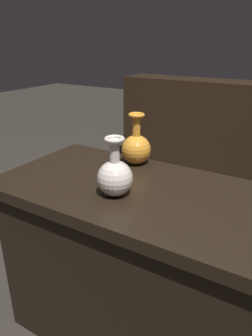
{
  "coord_description": "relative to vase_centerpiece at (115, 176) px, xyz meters",
  "views": [
    {
      "loc": [
        0.58,
        -1.03,
        1.37
      ],
      "look_at": [
        -0.02,
        -0.05,
        0.9
      ],
      "focal_mm": 33.62,
      "sensor_mm": 36.0,
      "label": 1
    }
  ],
  "objects": [
    {
      "name": "back_display_shelf",
      "position": [
        0.04,
        2.3,
        -0.39
      ],
      "size": [
        2.6,
        0.4,
        0.99
      ],
      "color": "black",
      "rests_on": "ground_plane"
    },
    {
      "name": "display_plinth",
      "position": [
        0.04,
        0.1,
        -0.48
      ],
      "size": [
        1.2,
        0.64,
        0.8
      ],
      "color": "black",
      "rests_on": "ground_plane"
    },
    {
      "name": "vase_centerpiece",
      "position": [
        0.0,
        0.0,
        0.0
      ],
      "size": [
        0.14,
        0.14,
        0.24
      ],
      "color": "silver",
      "rests_on": "display_plinth"
    },
    {
      "name": "vase_tall_behind",
      "position": [
        -0.1,
        0.34,
        0.0
      ],
      "size": [
        0.14,
        0.14,
        0.25
      ],
      "color": "orange",
      "rests_on": "display_plinth"
    },
    {
      "name": "ground_plane",
      "position": [
        0.04,
        0.1,
        -0.88
      ],
      "size": [
        14.0,
        14.0,
        0.0
      ],
      "primitive_type": "plane",
      "color": "#2D2823"
    }
  ]
}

